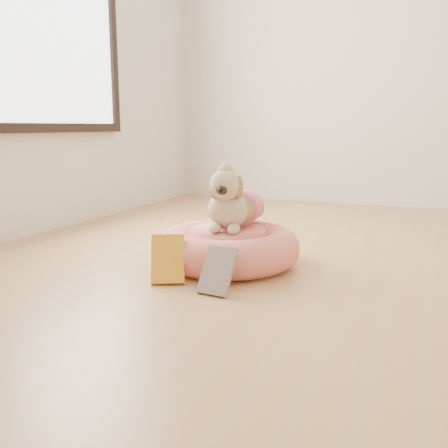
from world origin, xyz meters
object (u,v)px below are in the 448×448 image
at_px(pet_bed, 228,247).
at_px(book_white, 217,271).
at_px(dog, 233,194).
at_px(book_yellow, 168,259).

height_order(pet_bed, book_white, book_white).
relative_size(pet_bed, dog, 1.56).
bearing_deg(pet_bed, book_white, -73.20).
bearing_deg(book_yellow, dog, 43.12).
bearing_deg(pet_bed, dog, 72.18).
xyz_separation_m(dog, book_white, (0.11, -0.45, -0.26)).
height_order(book_yellow, book_white, book_yellow).
bearing_deg(book_white, dog, 110.20).
relative_size(dog, book_yellow, 2.08).
xyz_separation_m(book_yellow, book_white, (0.26, -0.05, -0.01)).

